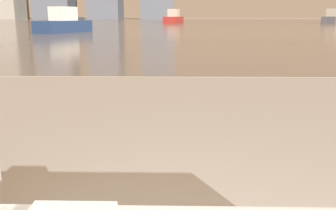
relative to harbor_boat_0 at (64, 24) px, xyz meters
The scene contains 5 objects.
harbor_water 36.93m from the harbor_boat_0, 77.97° to the left, with size 180.00×110.00×0.01m.
harbor_boat_0 is the anchor object (origin of this frame).
harbor_boat_1 43.68m from the harbor_boat_0, 45.21° to the left, with size 4.66×5.78×2.11m.
harbor_boat_2 32.48m from the harbor_boat_0, 105.40° to the left, with size 4.20×5.16×1.89m.
harbor_boat_3 31.58m from the harbor_boat_0, 76.56° to the left, with size 3.07×5.77×2.06m.
Camera 1 is at (0.05, -0.26, 1.18)m, focal length 40.00 mm.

